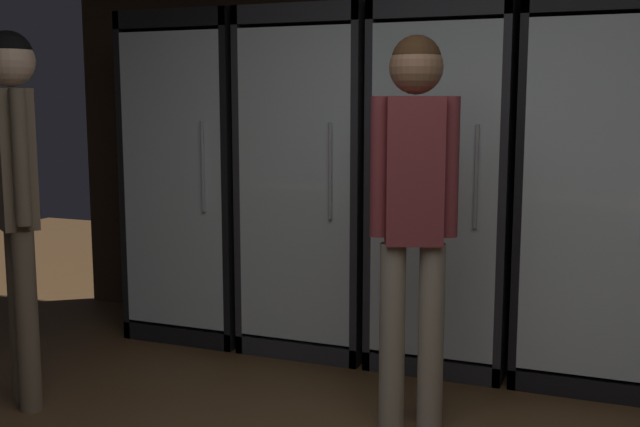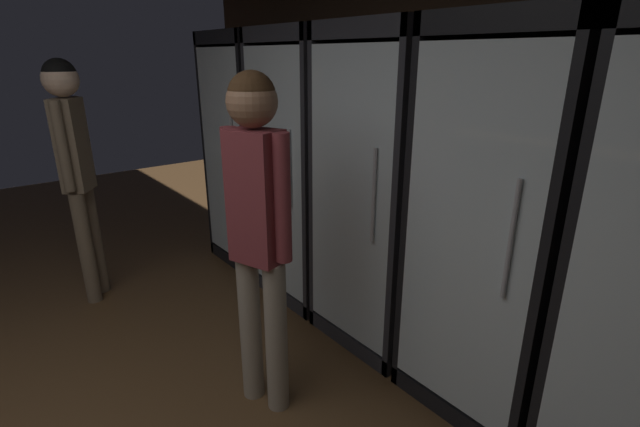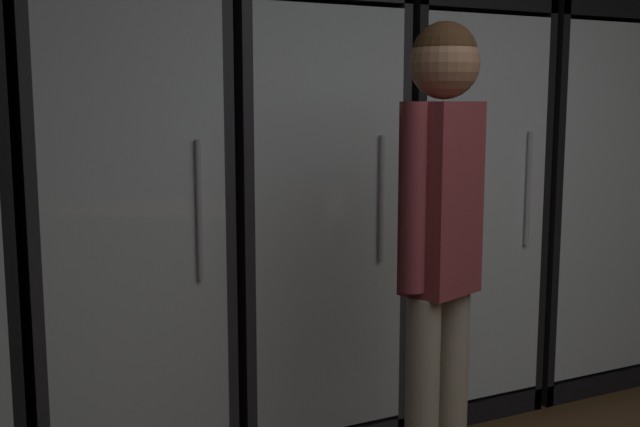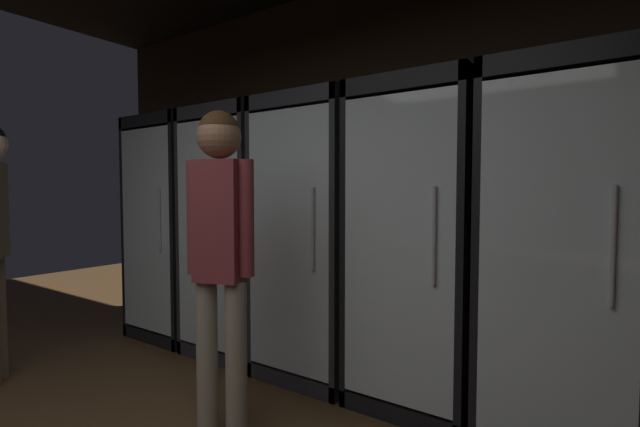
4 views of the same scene
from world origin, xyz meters
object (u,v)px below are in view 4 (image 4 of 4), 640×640
Objects in this scene: cooler_right at (584,369)px; shopper_far at (204,358)px; cooler_center at (467,365)px; shopper_near at (338,357)px; cooler_far_left at (263,362)px; cooler_left at (361,364)px.

cooler_right is 2.49m from shopper_far.
shopper_near is at bearing -118.39° from cooler_center.
cooler_center is at bearing 0.03° from cooler_far_left.
cooler_far_left is at bearing 81.12° from shopper_far.
shopper_far is at bearing -139.17° from cooler_left.
cooler_far_left is 2.25m from cooler_right.
cooler_center is at bearing 61.61° from shopper_near.
cooler_far_left reaches higher than shopper_near.
cooler_left is (0.75, 0.00, 0.00)m from cooler_far_left.
cooler_right is at bearing 0.03° from cooler_left.
shopper_near is at bearing -51.03° from cooler_far_left.
cooler_center reaches higher than shopper_near.
cooler_left is 1.13m from shopper_near.
cooler_right is at bearing 0.02° from cooler_far_left.
cooler_left is 1.00× the size of cooler_center.
cooler_center is 1.20× the size of shopper_far.
shopper_near is (0.90, -1.11, 0.11)m from cooler_far_left.
cooler_far_left is 1.20× the size of shopper_far.
cooler_left is at bearing 40.83° from shopper_far.
shopper_near is (0.15, -1.11, 0.11)m from cooler_left.
cooler_far_left is at bearing -179.99° from cooler_left.
cooler_center is 1.27m from shopper_near.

